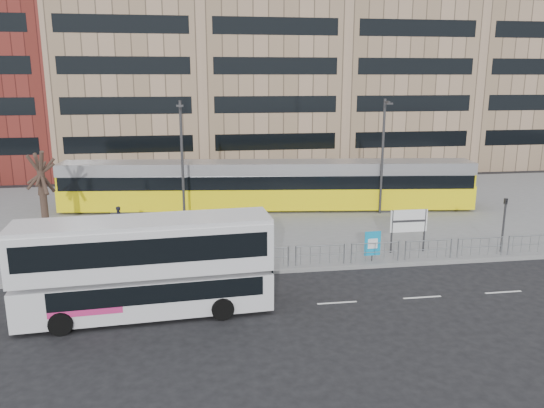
{
  "coord_description": "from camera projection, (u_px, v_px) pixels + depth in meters",
  "views": [
    {
      "loc": [
        -4.13,
        -25.2,
        9.79
      ],
      "look_at": [
        0.58,
        6.0,
        2.2
      ],
      "focal_mm": 35.0,
      "sensor_mm": 36.0,
      "label": 1
    }
  ],
  "objects": [
    {
      "name": "road_markings",
      "position": [
        315.0,
        304.0,
        23.42
      ],
      "size": [
        62.0,
        0.12,
        0.01
      ],
      "primitive_type": "cube",
      "color": "white",
      "rests_on": "ground"
    },
    {
      "name": "lamp_post_west",
      "position": [
        182.0,
        157.0,
        35.47
      ],
      "size": [
        0.45,
        1.04,
        8.13
      ],
      "color": "#2D2D30",
      "rests_on": "plaza"
    },
    {
      "name": "ground",
      "position": [
        278.0,
        273.0,
        27.12
      ],
      "size": [
        120.0,
        120.0,
        0.0
      ],
      "primitive_type": "plane",
      "color": "black",
      "rests_on": "ground"
    },
    {
      "name": "lamp_post_east",
      "position": [
        383.0,
        152.0,
        37.38
      ],
      "size": [
        0.45,
        1.04,
        8.17
      ],
      "color": "#2D2D30",
      "rests_on": "plaza"
    },
    {
      "name": "tram",
      "position": [
        268.0,
        185.0,
        39.36
      ],
      "size": [
        30.44,
        6.48,
        3.57
      ],
      "rotation": [
        0.0,
        0.0,
        -0.12
      ],
      "color": "yellow",
      "rests_on": "plaza"
    },
    {
      "name": "traffic_light_west",
      "position": [
        194.0,
        234.0,
        26.49
      ],
      "size": [
        0.22,
        0.24,
        3.1
      ],
      "rotation": [
        0.0,
        0.0,
        0.35
      ],
      "color": "#2D2D30",
      "rests_on": "plaza"
    },
    {
      "name": "bare_tree",
      "position": [
        38.0,
        148.0,
        32.23
      ],
      "size": [
        4.68,
        4.68,
        7.54
      ],
      "color": "#30211B",
      "rests_on": "plaza"
    },
    {
      "name": "kerb",
      "position": [
        278.0,
        271.0,
        27.15
      ],
      "size": [
        64.0,
        0.25,
        0.17
      ],
      "primitive_type": "cube",
      "color": "gray",
      "rests_on": "ground"
    },
    {
      "name": "double_decker_bus",
      "position": [
        146.0,
        264.0,
        21.94
      ],
      "size": [
        10.5,
        3.15,
        4.15
      ],
      "rotation": [
        0.0,
        0.0,
        0.06
      ],
      "color": "silver",
      "rests_on": "ground"
    },
    {
      "name": "pedestrian",
      "position": [
        119.0,
        219.0,
        33.58
      ],
      "size": [
        0.59,
        0.72,
        1.69
      ],
      "primitive_type": "imported",
      "rotation": [
        0.0,
        0.0,
        1.92
      ],
      "color": "black",
      "rests_on": "plaza"
    },
    {
      "name": "plaza",
      "position": [
        252.0,
        214.0,
        38.64
      ],
      "size": [
        64.0,
        24.0,
        0.15
      ],
      "primitive_type": "cube",
      "color": "slate",
      "rests_on": "ground"
    },
    {
      "name": "traffic_light_east",
      "position": [
        504.0,
        218.0,
        29.54
      ],
      "size": [
        0.21,
        0.24,
        3.1
      ],
      "rotation": [
        0.0,
        0.0,
        0.26
      ],
      "color": "#2D2D30",
      "rests_on": "plaza"
    },
    {
      "name": "station_sign",
      "position": [
        409.0,
        223.0,
        29.58
      ],
      "size": [
        2.13,
        0.12,
        2.45
      ],
      "rotation": [
        0.0,
        0.0,
        -0.01
      ],
      "color": "#2D2D30",
      "rests_on": "plaza"
    },
    {
      "name": "ad_panel",
      "position": [
        373.0,
        244.0,
        28.23
      ],
      "size": [
        0.89,
        0.12,
        1.66
      ],
      "rotation": [
        0.0,
        0.0,
        0.06
      ],
      "color": "#2D2D30",
      "rests_on": "plaza"
    },
    {
      "name": "building_row",
      "position": [
        242.0,
        47.0,
        57.27
      ],
      "size": [
        70.4,
        18.4,
        31.2
      ],
      "color": "maroon",
      "rests_on": "ground"
    },
    {
      "name": "pedestrian_barrier",
      "position": [
        315.0,
        250.0,
        27.66
      ],
      "size": [
        32.07,
        0.07,
        1.1
      ],
      "color": "#93969B",
      "rests_on": "plaza"
    }
  ]
}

